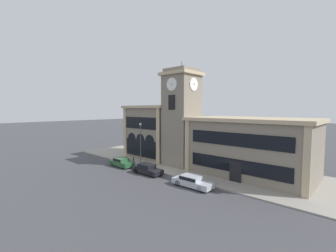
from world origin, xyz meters
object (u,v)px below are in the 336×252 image
(bollard, at_px, (133,160))
(parked_car_near, at_px, (122,162))
(parked_car_far, at_px, (192,181))
(street_lamp, at_px, (141,139))
(parked_car_mid, at_px, (147,169))

(bollard, bearing_deg, parked_car_near, -100.48)
(parked_car_far, bearing_deg, street_lamp, 169.24)
(street_lamp, bearing_deg, bollard, 174.40)
(parked_car_mid, xyz_separation_m, parked_car_far, (7.68, 0.00, -0.03))
(parked_car_far, bearing_deg, bollard, 169.81)
(parked_car_near, distance_m, bollard, 2.06)
(parked_car_near, bearing_deg, parked_car_mid, -1.50)
(parked_car_near, relative_size, bollard, 3.98)
(parked_car_far, height_order, street_lamp, street_lamp)
(street_lamp, distance_m, bollard, 4.31)
(parked_car_near, xyz_separation_m, parked_car_far, (13.61, -0.00, -0.01))
(street_lamp, bearing_deg, parked_car_far, -9.26)
(parked_car_mid, relative_size, bollard, 4.33)
(parked_car_far, bearing_deg, parked_car_near, 178.51)
(street_lamp, bearing_deg, parked_car_mid, -27.56)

